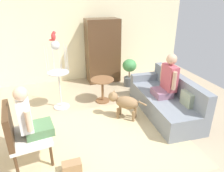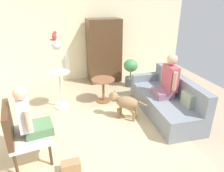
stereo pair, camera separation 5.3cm
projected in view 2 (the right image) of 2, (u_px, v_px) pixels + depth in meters
The scene contains 14 objects.
ground_plane at pixel (117, 129), 4.10m from camera, with size 6.97×6.97×0.00m, color tan.
back_wall at pixel (85, 35), 6.16m from camera, with size 6.28×0.12×2.66m, color beige.
area_rug at pixel (114, 138), 3.83m from camera, with size 2.59×2.39×0.01m, color #C6B284.
couch at pixel (166, 101), 4.55m from camera, with size 0.94×2.07×0.84m.
armchair at pixel (19, 131), 3.11m from camera, with size 0.67×0.75×0.96m.
person_on_couch at pixel (168, 80), 4.32m from camera, with size 0.44×0.57×0.91m.
person_on_armchair at pixel (29, 116), 3.09m from camera, with size 0.51×0.54×0.81m.
round_end_table at pixel (103, 87), 5.02m from camera, with size 0.56×0.56×0.58m.
dog at pixel (125, 102), 4.33m from camera, with size 0.68×0.57×0.58m.
bird_cage_stand at pixel (59, 71), 4.55m from camera, with size 0.47×0.47×1.55m.
parrot at pixel (54, 36), 4.24m from camera, with size 0.17×0.10×0.20m.
potted_plant at pixel (131, 70), 5.86m from camera, with size 0.39×0.39×0.79m.
armoire_cabinet at pixel (104, 51), 6.09m from camera, with size 0.94×0.56×1.83m, color #4C331E.
handbag at pixel (71, 166), 3.08m from camera, with size 0.28×0.15×0.17m, color #99724C.
Camera 2 is at (-1.10, -3.23, 2.41)m, focal length 33.35 mm.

